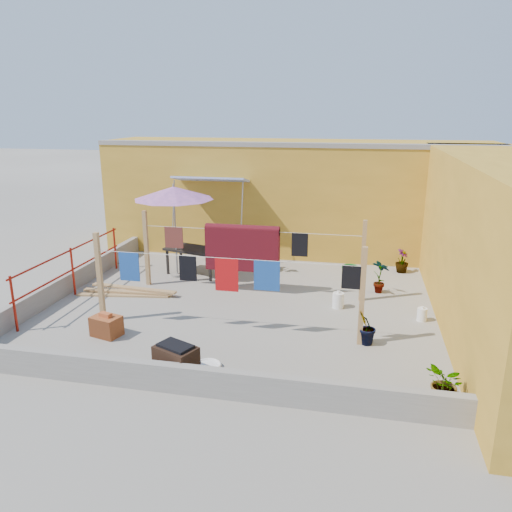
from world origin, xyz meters
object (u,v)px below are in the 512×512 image
at_px(white_basin, 208,366).
at_px(brick_stack, 106,326).
at_px(outdoor_table, 195,251).
at_px(patio_umbrella, 174,193).
at_px(brazier, 176,362).
at_px(plant_back_a, 268,258).
at_px(water_jug_a, 422,314).
at_px(green_hose, 350,267).
at_px(water_jug_b, 338,300).

bearing_deg(white_basin, brick_stack, 160.21).
bearing_deg(outdoor_table, brick_stack, -96.65).
distance_m(patio_umbrella, brazier, 5.41).
height_order(white_basin, plant_back_a, plant_back_a).
height_order(brick_stack, plant_back_a, plant_back_a).
distance_m(brick_stack, brazier, 2.17).
distance_m(brazier, water_jug_a, 5.04).
xyz_separation_m(outdoor_table, white_basin, (1.76, -4.59, -0.58)).
height_order(water_jug_a, green_hose, water_jug_a).
bearing_deg(patio_umbrella, brick_stack, -90.60).
relative_size(brick_stack, water_jug_b, 1.58).
height_order(brick_stack, water_jug_a, brick_stack).
xyz_separation_m(patio_umbrella, green_hose, (4.27, 1.55, -2.06)).
bearing_deg(plant_back_a, water_jug_b, -48.92).
xyz_separation_m(water_jug_a, plant_back_a, (-3.59, 2.56, 0.22)).
bearing_deg(brazier, patio_umbrella, 110.45).
bearing_deg(plant_back_a, outdoor_table, -159.10).
bearing_deg(patio_umbrella, water_jug_a, -16.21).
bearing_deg(water_jug_a, patio_umbrella, 163.79).
bearing_deg(green_hose, water_jug_a, -65.25).
distance_m(brazier, plant_back_a, 5.67).
bearing_deg(patio_umbrella, plant_back_a, 22.20).
bearing_deg(white_basin, patio_umbrella, 116.27).
bearing_deg(brazier, plant_back_a, 86.08).
bearing_deg(brick_stack, white_basin, -19.79).
bearing_deg(water_jug_b, plant_back_a, 131.08).
distance_m(patio_umbrella, outdoor_table, 1.55).
relative_size(water_jug_a, plant_back_a, 0.43).
relative_size(brick_stack, plant_back_a, 0.84).
distance_m(white_basin, water_jug_a, 4.50).
bearing_deg(water_jug_b, green_hose, 86.40).
distance_m(patio_umbrella, water_jug_b, 4.71).
distance_m(patio_umbrella, plant_back_a, 2.92).
bearing_deg(water_jug_a, white_basin, -143.05).
bearing_deg(water_jug_a, plant_back_a, 144.56).
relative_size(patio_umbrella, water_jug_b, 6.17).
xyz_separation_m(outdoor_table, green_hose, (3.87, 1.34, -0.59)).
height_order(brazier, water_jug_a, brazier).
bearing_deg(white_basin, outdoor_table, 110.94).
bearing_deg(plant_back_a, brick_stack, -116.23).
bearing_deg(water_jug_a, water_jug_b, 168.18).
bearing_deg(water_jug_b, brazier, -123.86).
xyz_separation_m(outdoor_table, brick_stack, (-0.44, -3.80, -0.42)).
bearing_deg(plant_back_a, brazier, -93.92).
relative_size(patio_umbrella, brazier, 3.10).
height_order(green_hose, plant_back_a, plant_back_a).
distance_m(outdoor_table, plant_back_a, 1.90).
height_order(white_basin, water_jug_a, water_jug_a).
height_order(brick_stack, green_hose, brick_stack).
bearing_deg(outdoor_table, patio_umbrella, -152.44).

